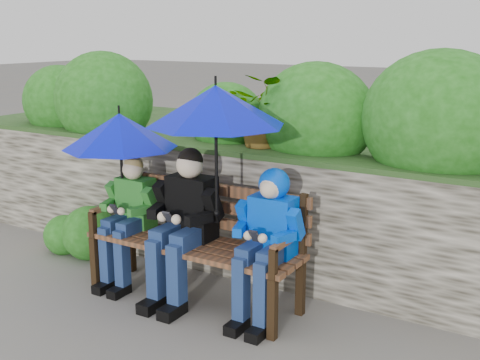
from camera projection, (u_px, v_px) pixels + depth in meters
The scene contains 8 objects.
ground at pixel (233, 316), 4.15m from camera, with size 60.00×60.00×0.00m, color #5E5E5E.
garden_backdrop at pixel (325, 182), 5.34m from camera, with size 8.00×2.84×1.85m.
park_bench at pixel (198, 234), 4.34m from camera, with size 1.64×0.48×0.86m.
boy_left at pixel (129, 213), 4.57m from camera, with size 0.42×0.49×1.00m.
boy_middle at pixel (184, 218), 4.28m from camera, with size 0.51×0.59×1.12m.
boy_right at pixel (267, 232), 3.96m from camera, with size 0.45×0.55×1.04m.
umbrella_left at pixel (120, 131), 4.49m from camera, with size 0.87×0.87×0.72m.
umbrella_right at pixel (216, 106), 3.93m from camera, with size 0.94×0.94×0.95m.
Camera 1 is at (2.01, -3.23, 1.91)m, focal length 45.00 mm.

